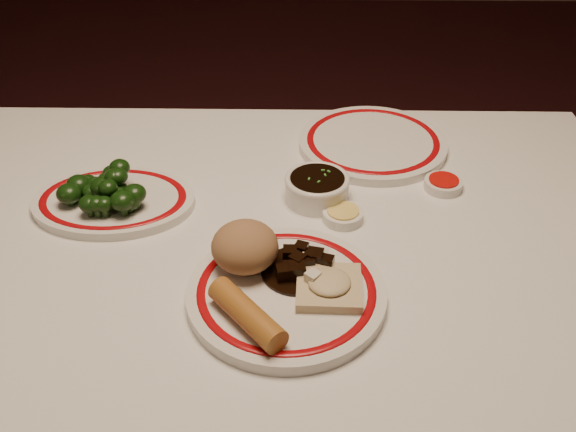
{
  "coord_description": "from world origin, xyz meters",
  "views": [
    {
      "loc": [
        0.04,
        -0.73,
        1.35
      ],
      "look_at": [
        0.03,
        0.02,
        0.8
      ],
      "focal_mm": 40.0,
      "sensor_mm": 36.0,
      "label": 1
    }
  ],
  "objects_px": {
    "broccoli_plate": "(114,201)",
    "dining_table": "(268,295)",
    "rice_mound": "(245,247)",
    "soy_bowl": "(317,189)",
    "broccoli_pile": "(105,189)",
    "main_plate": "(286,293)",
    "fried_wonton": "(329,285)",
    "spring_roll": "(247,314)",
    "stirfry_heap": "(301,265)"
  },
  "relations": [
    {
      "from": "broccoli_pile",
      "to": "soy_bowl",
      "type": "bearing_deg",
      "value": 6.01
    },
    {
      "from": "fried_wonton",
      "to": "soy_bowl",
      "type": "height_order",
      "value": "same"
    },
    {
      "from": "fried_wonton",
      "to": "broccoli_plate",
      "type": "height_order",
      "value": "fried_wonton"
    },
    {
      "from": "rice_mound",
      "to": "broccoli_pile",
      "type": "relative_size",
      "value": 0.65
    },
    {
      "from": "rice_mound",
      "to": "soy_bowl",
      "type": "relative_size",
      "value": 0.89
    },
    {
      "from": "dining_table",
      "to": "broccoli_pile",
      "type": "relative_size",
      "value": 8.39
    },
    {
      "from": "broccoli_plate",
      "to": "rice_mound",
      "type": "bearing_deg",
      "value": -36.12
    },
    {
      "from": "stirfry_heap",
      "to": "broccoli_pile",
      "type": "distance_m",
      "value": 0.35
    },
    {
      "from": "rice_mound",
      "to": "soy_bowl",
      "type": "xyz_separation_m",
      "value": [
        0.1,
        0.19,
        -0.03
      ]
    },
    {
      "from": "main_plate",
      "to": "fried_wonton",
      "type": "relative_size",
      "value": 3.98
    },
    {
      "from": "fried_wonton",
      "to": "broccoli_pile",
      "type": "bearing_deg",
      "value": 149.43
    },
    {
      "from": "main_plate",
      "to": "rice_mound",
      "type": "relative_size",
      "value": 3.8
    },
    {
      "from": "rice_mound",
      "to": "dining_table",
      "type": "bearing_deg",
      "value": 64.95
    },
    {
      "from": "broccoli_pile",
      "to": "rice_mound",
      "type": "bearing_deg",
      "value": -33.55
    },
    {
      "from": "main_plate",
      "to": "stirfry_heap",
      "type": "xyz_separation_m",
      "value": [
        0.02,
        0.04,
        0.02
      ]
    },
    {
      "from": "soy_bowl",
      "to": "broccoli_plate",
      "type": "bearing_deg",
      "value": -175.79
    },
    {
      "from": "fried_wonton",
      "to": "dining_table",
      "type": "bearing_deg",
      "value": 128.88
    },
    {
      "from": "spring_roll",
      "to": "broccoli_plate",
      "type": "xyz_separation_m",
      "value": [
        -0.24,
        0.28,
        -0.03
      ]
    },
    {
      "from": "dining_table",
      "to": "main_plate",
      "type": "height_order",
      "value": "main_plate"
    },
    {
      "from": "broccoli_plate",
      "to": "soy_bowl",
      "type": "height_order",
      "value": "soy_bowl"
    },
    {
      "from": "dining_table",
      "to": "broccoli_pile",
      "type": "height_order",
      "value": "broccoli_pile"
    },
    {
      "from": "main_plate",
      "to": "soy_bowl",
      "type": "xyz_separation_m",
      "value": [
        0.05,
        0.24,
        0.01
      ]
    },
    {
      "from": "broccoli_pile",
      "to": "soy_bowl",
      "type": "distance_m",
      "value": 0.34
    },
    {
      "from": "main_plate",
      "to": "rice_mound",
      "type": "xyz_separation_m",
      "value": [
        -0.06,
        0.05,
        0.04
      ]
    },
    {
      "from": "fried_wonton",
      "to": "broccoli_pile",
      "type": "height_order",
      "value": "broccoli_pile"
    },
    {
      "from": "dining_table",
      "to": "main_plate",
      "type": "distance_m",
      "value": 0.15
    },
    {
      "from": "broccoli_plate",
      "to": "dining_table",
      "type": "bearing_deg",
      "value": -23.01
    },
    {
      "from": "broccoli_plate",
      "to": "broccoli_pile",
      "type": "xyz_separation_m",
      "value": [
        -0.01,
        -0.01,
        0.03
      ]
    },
    {
      "from": "fried_wonton",
      "to": "broccoli_pile",
      "type": "xyz_separation_m",
      "value": [
        -0.34,
        0.2,
        0.01
      ]
    },
    {
      "from": "main_plate",
      "to": "soy_bowl",
      "type": "bearing_deg",
      "value": 79.13
    },
    {
      "from": "main_plate",
      "to": "rice_mound",
      "type": "bearing_deg",
      "value": 140.74
    },
    {
      "from": "spring_roll",
      "to": "broccoli_pile",
      "type": "bearing_deg",
      "value": 92.28
    },
    {
      "from": "spring_roll",
      "to": "broccoli_pile",
      "type": "distance_m",
      "value": 0.36
    },
    {
      "from": "main_plate",
      "to": "soy_bowl",
      "type": "height_order",
      "value": "soy_bowl"
    },
    {
      "from": "main_plate",
      "to": "stirfry_heap",
      "type": "bearing_deg",
      "value": 62.18
    },
    {
      "from": "main_plate",
      "to": "broccoli_pile",
      "type": "height_order",
      "value": "broccoli_pile"
    },
    {
      "from": "fried_wonton",
      "to": "broccoli_plate",
      "type": "xyz_separation_m",
      "value": [
        -0.34,
        0.21,
        -0.02
      ]
    },
    {
      "from": "dining_table",
      "to": "stirfry_heap",
      "type": "xyz_separation_m",
      "value": [
        0.05,
        -0.07,
        0.12
      ]
    },
    {
      "from": "spring_roll",
      "to": "soy_bowl",
      "type": "height_order",
      "value": "spring_roll"
    },
    {
      "from": "dining_table",
      "to": "broccoli_plate",
      "type": "bearing_deg",
      "value": 156.99
    },
    {
      "from": "dining_table",
      "to": "fried_wonton",
      "type": "bearing_deg",
      "value": -51.12
    },
    {
      "from": "dining_table",
      "to": "soy_bowl",
      "type": "height_order",
      "value": "soy_bowl"
    },
    {
      "from": "spring_roll",
      "to": "fried_wonton",
      "type": "relative_size",
      "value": 1.41
    },
    {
      "from": "broccoli_pile",
      "to": "dining_table",
      "type": "bearing_deg",
      "value": -20.41
    },
    {
      "from": "dining_table",
      "to": "broccoli_pile",
      "type": "bearing_deg",
      "value": 159.59
    },
    {
      "from": "spring_roll",
      "to": "broccoli_plate",
      "type": "relative_size",
      "value": 0.47
    },
    {
      "from": "broccoli_pile",
      "to": "broccoli_plate",
      "type": "bearing_deg",
      "value": 61.25
    },
    {
      "from": "soy_bowl",
      "to": "main_plate",
      "type": "bearing_deg",
      "value": -100.87
    },
    {
      "from": "fried_wonton",
      "to": "main_plate",
      "type": "bearing_deg",
      "value": 176.47
    },
    {
      "from": "spring_roll",
      "to": "fried_wonton",
      "type": "xyz_separation_m",
      "value": [
        0.1,
        0.06,
        -0.01
      ]
    }
  ]
}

